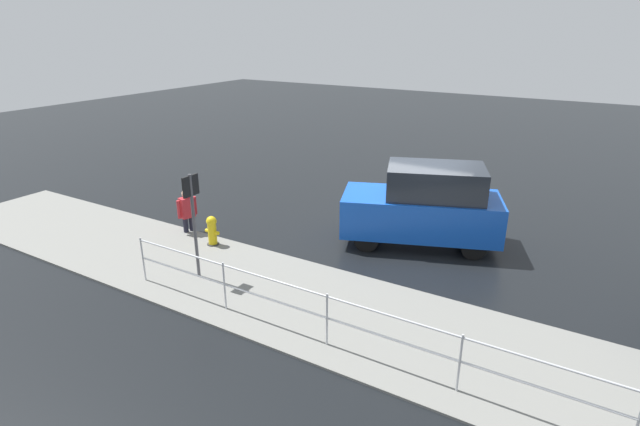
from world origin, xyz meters
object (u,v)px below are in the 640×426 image
object	(u,v)px
fire_hydrant	(212,231)
sign_post	(193,212)
pedestrian	(187,209)
moving_hatchback	(424,206)

from	to	relation	value
fire_hydrant	sign_post	xyz separation A→B (m)	(-0.91, 1.46, 1.18)
sign_post	fire_hydrant	bearing A→B (deg)	-58.01
fire_hydrant	pedestrian	size ratio (longest dim) A/B	0.66
moving_hatchback	sign_post	bearing A→B (deg)	50.43
pedestrian	fire_hydrant	bearing A→B (deg)	164.41
pedestrian	moving_hatchback	bearing A→B (deg)	-155.54
sign_post	pedestrian	bearing A→B (deg)	-40.82
fire_hydrant	sign_post	distance (m)	2.09
fire_hydrant	pedestrian	xyz separation A→B (m)	(1.15, -0.32, 0.28)
moving_hatchback	fire_hydrant	xyz separation A→B (m)	(4.51, 2.90, -0.63)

